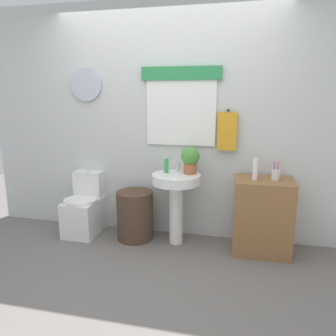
{
  "coord_description": "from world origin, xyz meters",
  "views": [
    {
      "loc": [
        0.83,
        -2.44,
        1.61
      ],
      "look_at": [
        0.08,
        0.8,
        0.86
      ],
      "focal_mm": 34.75,
      "sensor_mm": 36.0,
      "label": 1
    }
  ],
  "objects": [
    {
      "name": "soap_bottle",
      "position": [
        0.04,
        0.9,
        0.86
      ],
      "size": [
        0.05,
        0.05,
        0.15
      ],
      "primitive_type": "cylinder",
      "color": "green",
      "rests_on": "pedestal_sink"
    },
    {
      "name": "back_wall",
      "position": [
        0.0,
        1.15,
        1.31
      ],
      "size": [
        4.4,
        0.18,
        2.6
      ],
      "color": "silver",
      "rests_on": "ground_plane"
    },
    {
      "name": "faucet",
      "position": [
        0.16,
        0.97,
        0.83
      ],
      "size": [
        0.03,
        0.03,
        0.1
      ],
      "primitive_type": "cylinder",
      "color": "silver",
      "rests_on": "pedestal_sink"
    },
    {
      "name": "ground_plane",
      "position": [
        0.0,
        0.0,
        0.0
      ],
      "size": [
        8.0,
        8.0,
        0.0
      ],
      "primitive_type": "plane",
      "color": "slate"
    },
    {
      "name": "laundry_hamper",
      "position": [
        -0.32,
        0.85,
        0.28
      ],
      "size": [
        0.41,
        0.41,
        0.55
      ],
      "primitive_type": "cylinder",
      "color": "#4C3828",
      "rests_on": "ground_plane"
    },
    {
      "name": "wooden_cabinet",
      "position": [
        1.07,
        0.85,
        0.39
      ],
      "size": [
        0.58,
        0.44,
        0.78
      ],
      "primitive_type": "cube",
      "color": "olive",
      "rests_on": "ground_plane"
    },
    {
      "name": "toilet",
      "position": [
        -0.95,
        0.88,
        0.28
      ],
      "size": [
        0.38,
        0.51,
        0.73
      ],
      "color": "white",
      "rests_on": "ground_plane"
    },
    {
      "name": "toothbrush_cup",
      "position": [
        1.17,
        0.87,
        0.83
      ],
      "size": [
        0.08,
        0.08,
        0.19
      ],
      "color": "silver",
      "rests_on": "wooden_cabinet"
    },
    {
      "name": "potted_plant",
      "position": [
        0.3,
        0.91,
        0.94
      ],
      "size": [
        0.2,
        0.2,
        0.29
      ],
      "color": "#AD5B38",
      "rests_on": "pedestal_sink"
    },
    {
      "name": "lotion_bottle",
      "position": [
        0.97,
        0.81,
        0.89
      ],
      "size": [
        0.05,
        0.05,
        0.22
      ],
      "primitive_type": "cylinder",
      "color": "white",
      "rests_on": "wooden_cabinet"
    },
    {
      "name": "pedestal_sink",
      "position": [
        0.16,
        0.85,
        0.59
      ],
      "size": [
        0.52,
        0.52,
        0.78
      ],
      "color": "white",
      "rests_on": "ground_plane"
    }
  ]
}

